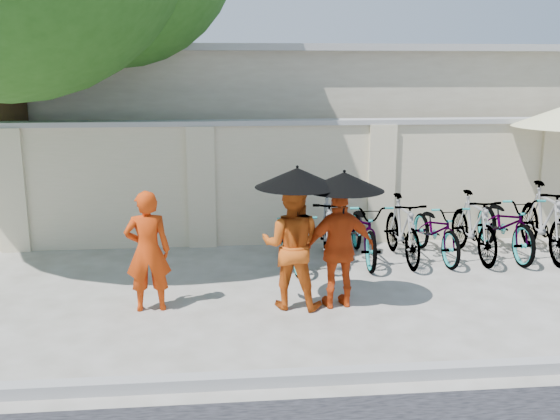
{
  "coord_description": "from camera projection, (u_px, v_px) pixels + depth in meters",
  "views": [
    {
      "loc": [
        -0.69,
        -7.04,
        2.92
      ],
      "look_at": [
        0.08,
        0.86,
        1.1
      ],
      "focal_mm": 40.0,
      "sensor_mm": 36.0,
      "label": 1
    }
  ],
  "objects": [
    {
      "name": "ground",
      "position": [
        280.0,
        314.0,
        7.55
      ],
      "size": [
        80.0,
        80.0,
        0.0
      ],
      "primitive_type": "plane",
      "color": "#B6B2AC"
    },
    {
      "name": "kerb",
      "position": [
        298.0,
        377.0,
        5.88
      ],
      "size": [
        40.0,
        0.16,
        0.12
      ],
      "primitive_type": "cube",
      "color": "#9A9A9A",
      "rests_on": "ground"
    },
    {
      "name": "compound_wall",
      "position": [
        321.0,
        184.0,
        10.52
      ],
      "size": [
        20.0,
        0.3,
        2.0
      ],
      "primitive_type": "cube",
      "color": "beige",
      "rests_on": "ground"
    },
    {
      "name": "building_behind",
      "position": [
        338.0,
        127.0,
        14.17
      ],
      "size": [
        14.0,
        6.0,
        3.2
      ],
      "primitive_type": "cube",
      "color": "beige",
      "rests_on": "ground"
    },
    {
      "name": "monk_left",
      "position": [
        148.0,
        251.0,
        7.53
      ],
      "size": [
        0.57,
        0.4,
        1.5
      ],
      "primitive_type": "imported",
      "rotation": [
        0.0,
        0.0,
        3.22
      ],
      "color": "#C53509",
      "rests_on": "ground"
    },
    {
      "name": "monk_center",
      "position": [
        292.0,
        245.0,
        7.63
      ],
      "size": [
        0.91,
        0.8,
        1.58
      ],
      "primitive_type": "imported",
      "rotation": [
        0.0,
        0.0,
        2.85
      ],
      "color": "#C24E12",
      "rests_on": "ground"
    },
    {
      "name": "parasol_center",
      "position": [
        297.0,
        177.0,
        7.37
      ],
      "size": [
        1.01,
        1.01,
        0.87
      ],
      "color": "black",
      "rests_on": "ground"
    },
    {
      "name": "monk_right",
      "position": [
        340.0,
        248.0,
        7.65
      ],
      "size": [
        0.92,
        0.49,
        1.5
      ],
      "primitive_type": "imported",
      "rotation": [
        0.0,
        0.0,
        3.29
      ],
      "color": "#C43C0F",
      "rests_on": "ground"
    },
    {
      "name": "parasol_right",
      "position": [
        344.0,
        181.0,
        7.38
      ],
      "size": [
        0.96,
        0.96,
        0.86
      ],
      "color": "black",
      "rests_on": "ground"
    },
    {
      "name": "bike_0",
      "position": [
        292.0,
        238.0,
        9.32
      ],
      "size": [
        0.68,
        1.67,
        0.86
      ],
      "primitive_type": "imported",
      "rotation": [
        0.0,
        0.0,
        0.07
      ],
      "color": "#9190AD",
      "rests_on": "ground"
    },
    {
      "name": "bike_1",
      "position": [
        327.0,
        228.0,
        9.52
      ],
      "size": [
        0.68,
        1.77,
        1.04
      ],
      "primitive_type": "imported",
      "rotation": [
        0.0,
        0.0,
        -0.11
      ],
      "color": "#9190AD",
      "rests_on": "ground"
    },
    {
      "name": "bike_2",
      "position": [
        364.0,
        230.0,
        9.57
      ],
      "size": [
        0.7,
        1.85,
        0.96
      ],
      "primitive_type": "imported",
      "rotation": [
        0.0,
        0.0,
        -0.04
      ],
      "color": "#9190AD",
      "rests_on": "ground"
    },
    {
      "name": "bike_3",
      "position": [
        402.0,
        229.0,
        9.54
      ],
      "size": [
        0.5,
        1.68,
        1.0
      ],
      "primitive_type": "imported",
      "rotation": [
        0.0,
        0.0,
        0.02
      ],
      "color": "#9190AD",
      "rests_on": "ground"
    },
    {
      "name": "bike_4",
      "position": [
        436.0,
        230.0,
        9.69
      ],
      "size": [
        0.73,
        1.76,
        0.9
      ],
      "primitive_type": "imported",
      "rotation": [
        0.0,
        0.0,
        0.07
      ],
      "color": "#9190AD",
      "rests_on": "ground"
    },
    {
      "name": "bike_5",
      "position": [
        473.0,
        226.0,
        9.68
      ],
      "size": [
        0.51,
        1.72,
        1.03
      ],
      "primitive_type": "imported",
      "rotation": [
        0.0,
        0.0,
        0.02
      ],
      "color": "#9190AD",
      "rests_on": "ground"
    },
    {
      "name": "bike_6",
      "position": [
        506.0,
        224.0,
        9.85
      ],
      "size": [
        0.71,
        1.93,
        1.01
      ],
      "primitive_type": "imported",
      "rotation": [
        0.0,
        0.0,
        0.02
      ],
      "color": "#9190AD",
      "rests_on": "ground"
    },
    {
      "name": "bike_7",
      "position": [
        545.0,
        221.0,
        9.76
      ],
      "size": [
        0.73,
        1.96,
        1.15
      ],
      "primitive_type": "imported",
      "rotation": [
        0.0,
        0.0,
        -0.1
      ],
      "color": "#9190AD",
      "rests_on": "ground"
    }
  ]
}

